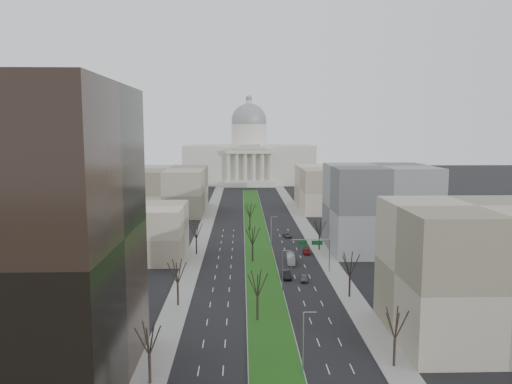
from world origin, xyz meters
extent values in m
plane|color=black|center=(0.00, 120.00, 0.00)|extent=(600.00, 600.00, 0.00)
cube|color=#999993|center=(0.00, 119.00, 0.07)|extent=(8.00, 222.00, 0.15)
cube|color=#174C14|center=(0.00, 119.00, 0.17)|extent=(7.70, 221.70, 0.06)
cube|color=gray|center=(-17.50, 95.00, 0.07)|extent=(5.00, 330.00, 0.15)
cube|color=gray|center=(17.50, 95.00, 0.07)|extent=(5.00, 330.00, 0.15)
cube|color=beige|center=(0.00, 270.00, 12.00)|extent=(80.00, 40.00, 24.00)
cube|color=beige|center=(0.00, 247.00, 2.00)|extent=(30.00, 6.00, 4.00)
cube|color=beige|center=(0.00, 247.00, 21.00)|extent=(28.00, 5.00, 2.50)
cube|color=beige|center=(0.00, 247.00, 23.00)|extent=(20.00, 5.00, 1.80)
cube|color=beige|center=(0.00, 247.00, 24.60)|extent=(12.00, 5.00, 1.60)
cylinder|color=beige|center=(0.00, 270.00, 30.00)|extent=(22.00, 22.00, 14.00)
sphere|color=gray|center=(0.00, 270.00, 39.00)|extent=(22.00, 22.00, 22.00)
cylinder|color=beige|center=(0.00, 270.00, 50.00)|extent=(4.00, 4.00, 4.00)
sphere|color=gray|center=(0.00, 270.00, 53.00)|extent=(4.00, 4.00, 4.00)
cylinder|color=beige|center=(-12.50, 247.00, 12.00)|extent=(2.00, 2.00, 16.00)
cylinder|color=beige|center=(-7.50, 247.00, 12.00)|extent=(2.00, 2.00, 16.00)
cylinder|color=beige|center=(-2.50, 247.00, 12.00)|extent=(2.00, 2.00, 16.00)
cylinder|color=beige|center=(2.50, 247.00, 12.00)|extent=(2.00, 2.00, 16.00)
cylinder|color=beige|center=(7.50, 247.00, 12.00)|extent=(2.00, 2.00, 16.00)
cylinder|color=beige|center=(12.50, 247.00, 12.00)|extent=(2.00, 2.00, 16.00)
cube|color=tan|center=(-33.00, 85.00, 7.00)|extent=(26.00, 22.00, 14.00)
cube|color=gray|center=(33.00, 32.00, 11.00)|extent=(26.00, 24.00, 22.00)
cube|color=#5A5C5F|center=(34.00, 92.00, 12.00)|extent=(28.00, 26.00, 24.00)
cube|color=gray|center=(-35.00, 160.00, 9.00)|extent=(30.00, 40.00, 18.00)
cube|color=tan|center=(35.00, 165.00, 9.00)|extent=(30.00, 40.00, 18.00)
cylinder|color=black|center=(-17.20, 18.00, 2.04)|extent=(0.40, 0.40, 4.08)
cylinder|color=black|center=(-17.20, 48.00, 2.16)|extent=(0.40, 0.40, 4.32)
cylinder|color=black|center=(-17.20, 88.00, 2.11)|extent=(0.40, 0.40, 4.22)
cylinder|color=black|center=(17.20, 22.00, 2.06)|extent=(0.40, 0.40, 4.13)
cylinder|color=black|center=(17.20, 52.00, 2.21)|extent=(0.40, 0.40, 4.42)
cylinder|color=black|center=(17.20, 92.00, 2.02)|extent=(0.40, 0.40, 4.03)
cylinder|color=black|center=(-2.00, 40.00, 2.16)|extent=(0.40, 0.40, 4.32)
cylinder|color=black|center=(-2.00, 80.00, 2.16)|extent=(0.40, 0.40, 4.32)
cylinder|color=black|center=(-2.00, 120.00, 2.16)|extent=(0.40, 0.40, 4.32)
cylinder|color=gray|center=(3.70, 20.00, 4.50)|extent=(0.20, 0.20, 9.00)
cylinder|color=gray|center=(4.60, 20.00, 9.10)|extent=(1.80, 0.12, 0.12)
cylinder|color=gray|center=(3.70, 55.00, 4.50)|extent=(0.20, 0.20, 9.00)
cylinder|color=gray|center=(4.60, 55.00, 9.10)|extent=(1.80, 0.12, 0.12)
cylinder|color=gray|center=(3.70, 95.00, 4.50)|extent=(0.20, 0.20, 9.00)
cylinder|color=gray|center=(4.60, 95.00, 9.10)|extent=(1.80, 0.12, 0.12)
cylinder|color=gray|center=(16.20, 70.00, 4.00)|extent=(0.24, 0.24, 8.00)
cylinder|color=gray|center=(11.70, 70.00, 8.00)|extent=(9.00, 0.18, 0.18)
cube|color=#0C591E|center=(13.20, 70.08, 7.20)|extent=(2.60, 0.08, 1.00)
cube|color=#0C591E|center=(9.70, 70.08, 7.20)|extent=(2.20, 0.08, 1.00)
imported|color=#575A60|center=(9.30, 63.02, 0.71)|extent=(2.22, 4.38, 1.43)
imported|color=black|center=(5.46, 65.35, 0.86)|extent=(2.05, 5.29, 1.72)
imported|color=maroon|center=(13.02, 87.66, 0.67)|extent=(2.01, 4.64, 1.33)
imported|color=#43464A|center=(9.69, 109.19, 0.62)|extent=(2.58, 4.67, 1.24)
imported|color=white|center=(7.80, 78.46, 1.13)|extent=(2.33, 8.17, 2.25)
camera|label=1|loc=(-4.77, -45.79, 34.20)|focal=35.00mm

